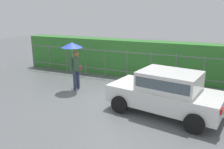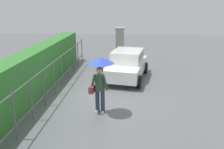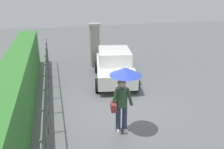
{
  "view_description": "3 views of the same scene",
  "coord_description": "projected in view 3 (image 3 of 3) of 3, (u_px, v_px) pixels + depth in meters",
  "views": [
    {
      "loc": [
        3.79,
        -8.09,
        3.41
      ],
      "look_at": [
        0.37,
        -0.24,
        1.02
      ],
      "focal_mm": 37.02,
      "sensor_mm": 36.0,
      "label": 1
    },
    {
      "loc": [
        -9.31,
        -0.84,
        3.88
      ],
      "look_at": [
        0.17,
        -0.08,
        0.92
      ],
      "focal_mm": 37.57,
      "sensor_mm": 36.0,
      "label": 2
    },
    {
      "loc": [
        -7.27,
        2.02,
        4.13
      ],
      "look_at": [
        0.3,
        0.03,
        1.17
      ],
      "focal_mm": 36.24,
      "sensor_mm": 36.0,
      "label": 3
    }
  ],
  "objects": [
    {
      "name": "pedestrian",
      "position": [
        123.0,
        86.0,
        6.47
      ],
      "size": [
        0.91,
        0.91,
        2.1
      ],
      "rotation": [
        0.0,
        0.0,
        3.0
      ],
      "color": "#2D3856",
      "rests_on": "ground"
    },
    {
      "name": "gate_pillar",
      "position": [
        95.0,
        45.0,
        12.51
      ],
      "size": [
        0.6,
        0.6,
        2.42
      ],
      "color": "gray",
      "rests_on": "ground"
    },
    {
      "name": "hedge_row",
      "position": [
        16.0,
        93.0,
        7.4
      ],
      "size": [
        12.84,
        0.9,
        1.9
      ],
      "primitive_type": "cube",
      "color": "#387F33",
      "rests_on": "ground"
    },
    {
      "name": "fence_section",
      "position": [
        46.0,
        93.0,
        7.67
      ],
      "size": [
        11.89,
        0.05,
        1.5
      ],
      "color": "#59605B",
      "rests_on": "ground"
    },
    {
      "name": "ground_plane",
      "position": [
        115.0,
        106.0,
        8.52
      ],
      "size": [
        40.0,
        40.0,
        0.0
      ],
      "primitive_type": "plane",
      "color": "slate"
    },
    {
      "name": "car",
      "position": [
        114.0,
        64.0,
        10.69
      ],
      "size": [
        3.94,
        2.39,
        1.48
      ],
      "rotation": [
        0.0,
        0.0,
        2.96
      ],
      "color": "white",
      "rests_on": "ground"
    }
  ]
}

